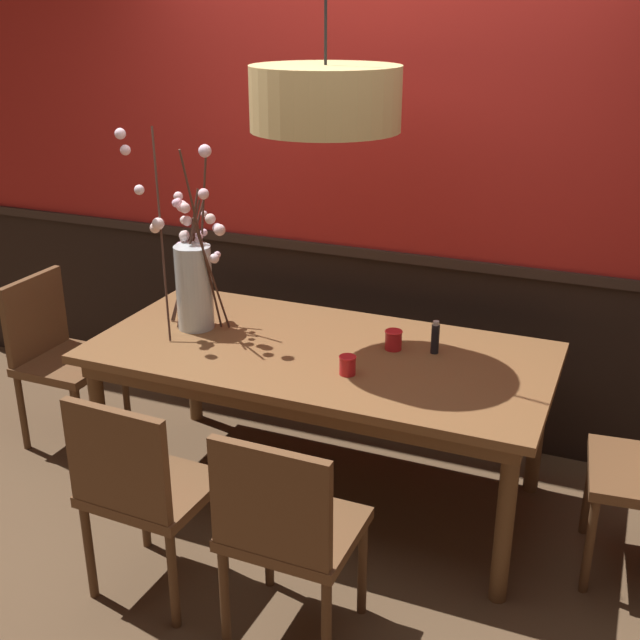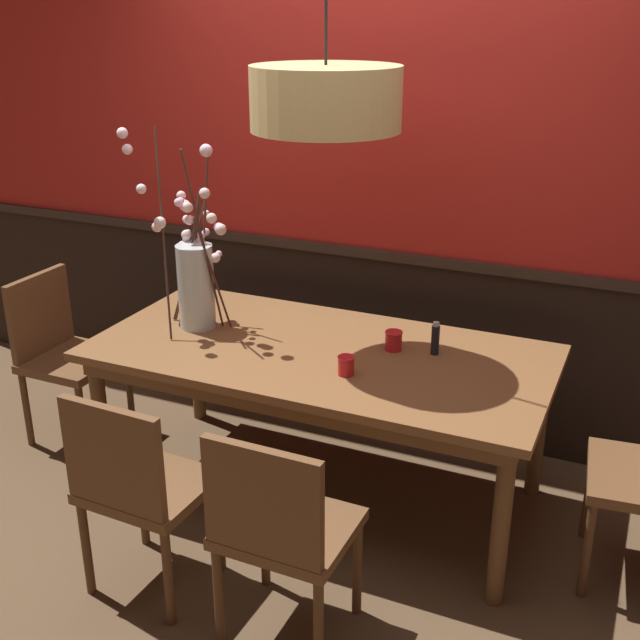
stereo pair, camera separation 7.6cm
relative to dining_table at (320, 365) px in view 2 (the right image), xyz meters
name	(u,v)px [view 2 (the right image)]	position (x,y,z in m)	size (l,w,h in m)	color
ground_plane	(320,492)	(0.00, 0.00, -0.67)	(24.00, 24.00, 0.00)	brown
back_wall	(387,165)	(0.00, 0.83, 0.75)	(5.98, 0.14, 2.86)	black
dining_table	(320,365)	(0.00, 0.00, 0.00)	(2.03, 1.00, 0.75)	brown
chair_near_side_left	(137,483)	(-0.35, -0.91, -0.17)	(0.46, 0.42, 0.88)	brown
chair_near_side_right	(279,527)	(0.26, -0.92, -0.17)	(0.46, 0.41, 0.87)	brown
chair_far_side_right	(442,330)	(0.31, 0.94, -0.14)	(0.46, 0.41, 0.94)	brown
chair_far_side_left	(343,316)	(-0.27, 0.93, -0.14)	(0.44, 0.46, 0.96)	brown
chair_head_west_end	(62,348)	(-1.47, -0.03, -0.17)	(0.43, 0.45, 0.89)	brown
vase_with_blossoms	(194,277)	(-0.65, 0.01, 0.32)	(0.43, 0.40, 0.94)	silver
candle_holder_nearer_center	(394,340)	(0.30, 0.13, 0.12)	(0.08, 0.08, 0.09)	red
candle_holder_nearer_edge	(346,365)	(0.20, -0.19, 0.12)	(0.07, 0.07, 0.08)	red
condiment_bottle	(435,339)	(0.48, 0.16, 0.15)	(0.04, 0.04, 0.15)	black
pendant_lamp	(326,98)	(0.00, 0.06, 1.15)	(0.61, 0.61, 1.17)	tan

